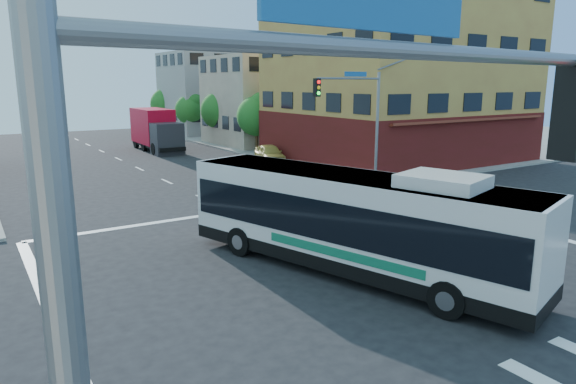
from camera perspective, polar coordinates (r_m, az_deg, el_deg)
ground at (r=18.38m, az=7.13°, el=-8.34°), size 120.00×120.00×0.00m
sidewalk_ne at (r=66.98m, az=11.17°, el=6.47°), size 50.00×50.00×0.15m
corner_building_ne at (r=44.37m, az=12.13°, el=11.20°), size 18.10×15.44×14.00m
building_east_near at (r=54.92m, az=-1.84°, el=10.13°), size 12.06×10.06×9.00m
building_east_far at (r=67.31m, az=-8.07°, el=10.81°), size 12.06×10.06×10.00m
signal_mast_ne at (r=31.23m, az=7.81°, el=9.41°), size 7.91×1.13×8.07m
signal_mast_sw at (r=3.54m, az=5.59°, el=-11.40°), size 7.91×1.01×8.07m
street_tree_a at (r=47.18m, az=-3.38°, el=8.68°), size 3.60×3.60×5.53m
street_tree_b at (r=54.29m, az=-7.57°, el=9.22°), size 3.80×3.80×5.79m
street_tree_c at (r=61.63m, az=-10.77°, el=9.17°), size 3.40×3.40×5.29m
street_tree_d at (r=69.09m, az=-13.31°, el=9.71°), size 4.00×4.00×6.03m
transit_bus at (r=17.45m, az=7.01°, el=-3.11°), size 6.29×12.92×3.76m
box_truck at (r=50.36m, az=-14.45°, el=6.61°), size 2.72×8.74×3.91m
parked_car at (r=41.67m, az=-2.04°, el=4.30°), size 2.76×4.62×1.47m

